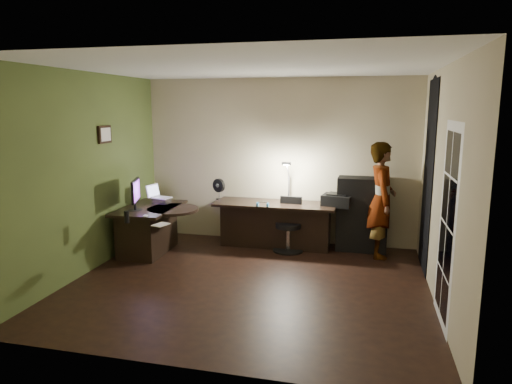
% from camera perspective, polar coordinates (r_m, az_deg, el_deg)
% --- Properties ---
extents(floor, '(4.50, 4.00, 0.01)m').
position_cam_1_polar(floor, '(5.98, -0.98, -11.39)').
color(floor, black).
rests_on(floor, ground).
extents(ceiling, '(4.50, 4.00, 0.01)m').
position_cam_1_polar(ceiling, '(5.57, -1.07, 15.44)').
color(ceiling, silver).
rests_on(ceiling, floor).
extents(wall_back, '(4.50, 0.01, 2.70)m').
position_cam_1_polar(wall_back, '(7.56, 2.81, 3.85)').
color(wall_back, tan).
rests_on(wall_back, floor).
extents(wall_front, '(4.50, 0.01, 2.70)m').
position_cam_1_polar(wall_front, '(3.75, -8.78, -3.17)').
color(wall_front, tan).
rests_on(wall_front, floor).
extents(wall_left, '(0.01, 4.00, 2.70)m').
position_cam_1_polar(wall_left, '(6.55, -20.49, 2.16)').
color(wall_left, tan).
rests_on(wall_left, floor).
extents(wall_right, '(0.01, 4.00, 2.70)m').
position_cam_1_polar(wall_right, '(5.51, 22.32, 0.55)').
color(wall_right, tan).
rests_on(wall_right, floor).
extents(green_wall_overlay, '(0.00, 4.00, 2.70)m').
position_cam_1_polar(green_wall_overlay, '(6.55, -20.38, 2.16)').
color(green_wall_overlay, '#4A5B29').
rests_on(green_wall_overlay, floor).
extents(arched_doorway, '(0.01, 0.90, 2.60)m').
position_cam_1_polar(arched_doorway, '(6.64, 20.71, 1.81)').
color(arched_doorway, black).
rests_on(arched_doorway, floor).
extents(french_door, '(0.02, 0.92, 2.10)m').
position_cam_1_polar(french_door, '(5.03, 22.78, -3.86)').
color(french_door, white).
rests_on(french_door, floor).
extents(framed_picture, '(0.04, 0.30, 0.25)m').
position_cam_1_polar(framed_picture, '(6.86, -18.42, 6.84)').
color(framed_picture, black).
rests_on(framed_picture, wall_left).
extents(desk_left, '(0.81, 1.28, 0.72)m').
position_cam_1_polar(desk_left, '(7.26, -13.05, -4.64)').
color(desk_left, black).
rests_on(desk_left, floor).
extents(desk_right, '(1.93, 0.68, 0.72)m').
position_cam_1_polar(desk_right, '(7.37, 2.38, -4.13)').
color(desk_right, black).
rests_on(desk_right, floor).
extents(cabinet, '(0.78, 0.40, 1.16)m').
position_cam_1_polar(cabinet, '(7.34, 13.13, -2.72)').
color(cabinet, black).
rests_on(cabinet, floor).
extents(laptop_stand, '(0.25, 0.21, 0.10)m').
position_cam_1_polar(laptop_stand, '(7.40, -11.71, -1.11)').
color(laptop_stand, silver).
rests_on(laptop_stand, desk_left).
extents(laptop, '(0.36, 0.35, 0.21)m').
position_cam_1_polar(laptop, '(7.37, -11.75, 0.06)').
color(laptop, silver).
rests_on(laptop, laptop_stand).
extents(monitor, '(0.26, 0.53, 0.34)m').
position_cam_1_polar(monitor, '(6.99, -14.92, -0.92)').
color(monitor, black).
rests_on(monitor, desk_left).
extents(mouse, '(0.09, 0.11, 0.04)m').
position_cam_1_polar(mouse, '(6.57, -13.66, -2.94)').
color(mouse, silver).
rests_on(mouse, desk_left).
extents(phone, '(0.09, 0.13, 0.01)m').
position_cam_1_polar(phone, '(7.13, -10.49, -1.90)').
color(phone, black).
rests_on(phone, desk_left).
extents(pen, '(0.03, 0.15, 0.01)m').
position_cam_1_polar(pen, '(6.81, -10.62, -2.47)').
color(pen, black).
rests_on(pen, desk_left).
extents(speaker, '(0.07, 0.07, 0.17)m').
position_cam_1_polar(speaker, '(6.31, -15.87, -3.00)').
color(speaker, black).
rests_on(speaker, desk_left).
extents(notepad, '(0.21, 0.25, 0.01)m').
position_cam_1_polar(notepad, '(6.11, -11.81, -4.01)').
color(notepad, silver).
rests_on(notepad, desk_left).
extents(desk_fan, '(0.26, 0.20, 0.35)m').
position_cam_1_polar(desk_fan, '(7.63, -4.64, 0.38)').
color(desk_fan, black).
rests_on(desk_fan, desk_right).
extents(headphones, '(0.21, 0.10, 0.10)m').
position_cam_1_polar(headphones, '(7.02, 0.85, -1.54)').
color(headphones, teal).
rests_on(headphones, desk_right).
extents(printer, '(0.50, 0.42, 0.20)m').
position_cam_1_polar(printer, '(7.21, 10.13, -0.96)').
color(printer, black).
rests_on(printer, desk_right).
extents(desk_lamp, '(0.21, 0.35, 0.73)m').
position_cam_1_polar(desk_lamp, '(7.39, 4.14, 1.54)').
color(desk_lamp, black).
rests_on(desk_lamp, desk_right).
extents(office_chair, '(0.49, 0.49, 0.84)m').
position_cam_1_polar(office_chair, '(7.13, 4.06, -4.16)').
color(office_chair, black).
rests_on(office_chair, floor).
extents(person, '(0.46, 0.65, 1.73)m').
position_cam_1_polar(person, '(7.05, 15.40, -0.98)').
color(person, '#D8A88C').
rests_on(person, floor).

